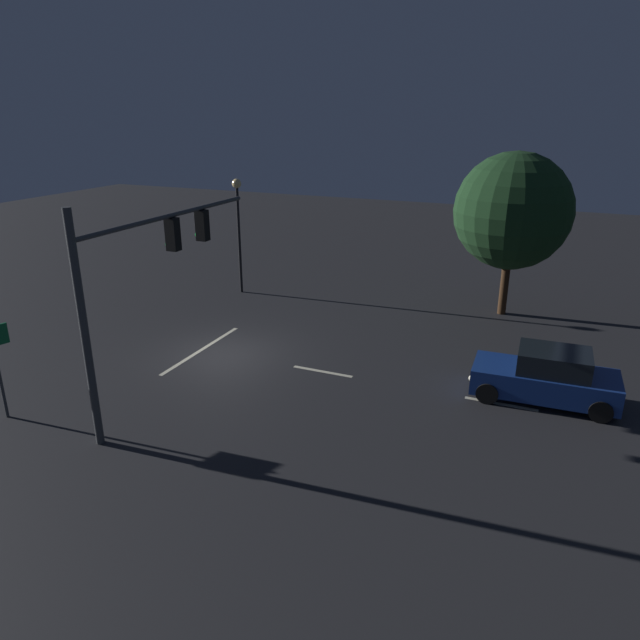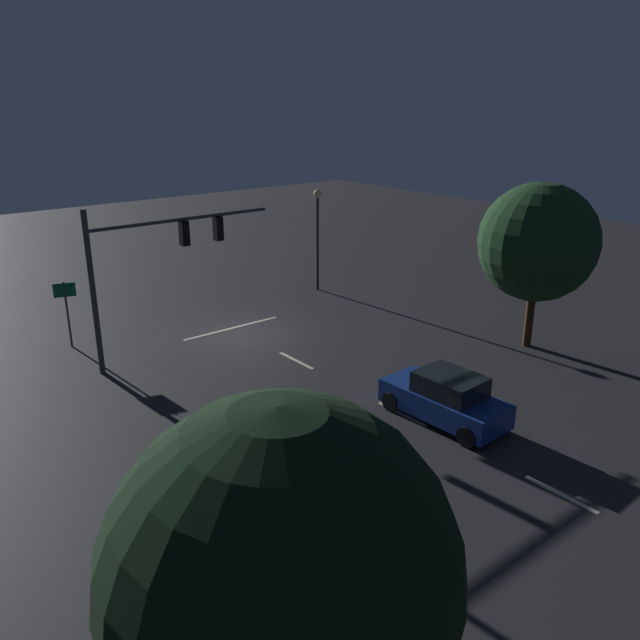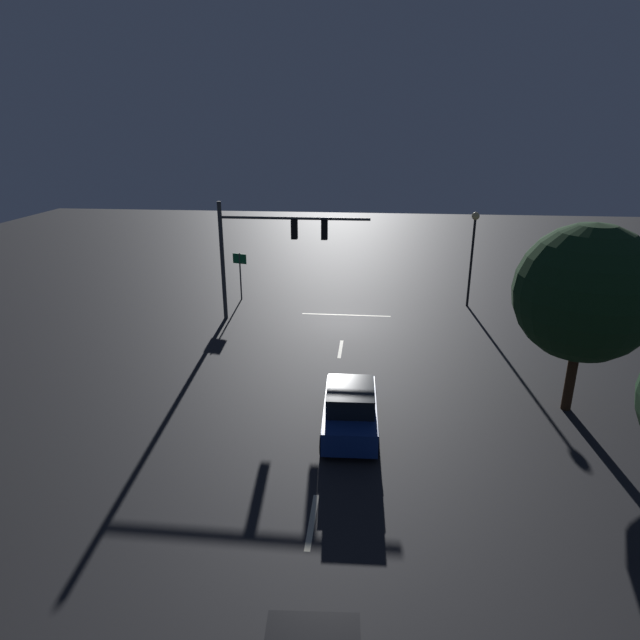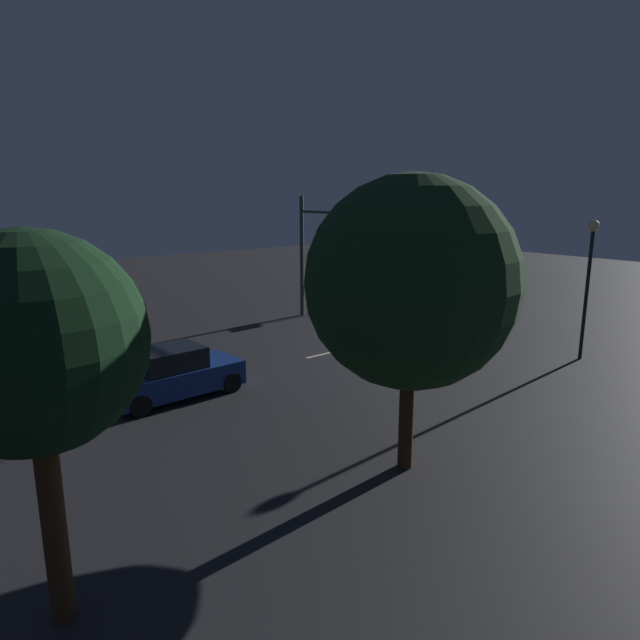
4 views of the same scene
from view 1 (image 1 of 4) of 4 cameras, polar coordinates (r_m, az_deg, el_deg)
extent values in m
plane|color=#232326|center=(22.09, -9.35, -3.26)|extent=(80.00, 80.00, 0.00)
cylinder|color=#383A3D|center=(16.04, -21.98, -1.23)|extent=(0.22, 0.22, 6.41)
cylinder|color=#383A3D|center=(18.27, -14.32, 9.86)|extent=(7.84, 0.14, 0.14)
cube|color=black|center=(18.37, -14.17, 8.11)|extent=(0.32, 0.36, 1.00)
sphere|color=black|center=(18.43, -14.74, 9.12)|extent=(0.20, 0.20, 0.20)
sphere|color=black|center=(18.49, -14.65, 8.14)|extent=(0.20, 0.20, 0.20)
sphere|color=#19F24C|center=(18.55, -14.56, 7.18)|extent=(0.20, 0.20, 0.20)
cube|color=black|center=(19.62, -11.42, 9.04)|extent=(0.32, 0.36, 1.00)
sphere|color=black|center=(19.67, -11.94, 9.98)|extent=(0.20, 0.20, 0.20)
sphere|color=black|center=(19.72, -11.88, 9.07)|extent=(0.20, 0.20, 0.20)
sphere|color=#19F24C|center=(19.78, -11.81, 8.16)|extent=(0.20, 0.20, 0.20)
cube|color=beige|center=(20.36, 0.26, -5.05)|extent=(0.16, 2.20, 0.01)
cube|color=beige|center=(19.08, 17.25, -7.82)|extent=(0.16, 2.20, 0.01)
cube|color=beige|center=(22.61, -11.46, -2.84)|extent=(5.00, 0.16, 0.01)
cube|color=navy|center=(19.48, 21.03, -5.67)|extent=(1.95, 4.36, 0.80)
cube|color=black|center=(19.20, 21.89, -3.74)|extent=(1.67, 2.16, 0.68)
cylinder|color=black|center=(18.86, 16.00, -6.87)|extent=(0.24, 0.69, 0.68)
cylinder|color=black|center=(20.38, 16.50, -4.85)|extent=(0.24, 0.69, 0.68)
cylinder|color=black|center=(18.96, 25.71, -8.04)|extent=(0.24, 0.69, 0.68)
cylinder|color=black|center=(20.47, 25.46, -5.94)|extent=(0.24, 0.69, 0.68)
sphere|color=#F9EFC6|center=(18.93, 14.59, -5.52)|extent=(0.20, 0.20, 0.20)
sphere|color=#F9EFC6|center=(20.11, 15.07, -4.02)|extent=(0.20, 0.20, 0.20)
cylinder|color=black|center=(28.79, -7.88, 7.62)|extent=(0.14, 0.14, 5.13)
sphere|color=#F9D88C|center=(28.34, -8.14, 13.05)|extent=(0.44, 0.44, 0.44)
cylinder|color=#382314|center=(26.90, 17.56, 3.35)|extent=(0.36, 0.36, 2.71)
sphere|color=#163319|center=(26.22, 18.29, 10.06)|extent=(4.91, 4.91, 4.91)
camera|label=2|loc=(12.65, 103.67, 3.28)|focal=36.09mm
camera|label=3|loc=(24.70, 67.41, 11.30)|focal=30.10mm
camera|label=4|loc=(35.08, 36.29, 12.84)|focal=31.51mm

